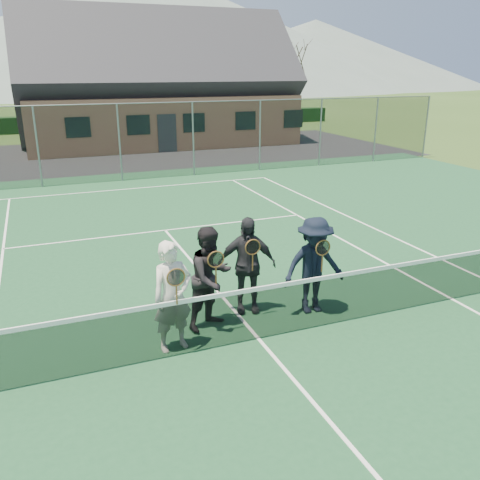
% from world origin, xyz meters
% --- Properties ---
extents(ground, '(220.00, 220.00, 0.00)m').
position_xyz_m(ground, '(0.00, 20.00, 0.00)').
color(ground, '#304D1B').
rests_on(ground, ground).
extents(court_surface, '(30.00, 30.00, 0.02)m').
position_xyz_m(court_surface, '(0.00, 0.00, 0.01)').
color(court_surface, '#1C4C2B').
rests_on(court_surface, ground).
extents(tarmac_carpark, '(40.00, 12.00, 0.01)m').
position_xyz_m(tarmac_carpark, '(-4.00, 20.00, 0.01)').
color(tarmac_carpark, black).
rests_on(tarmac_carpark, ground).
extents(hedge_row, '(40.00, 1.20, 1.10)m').
position_xyz_m(hedge_row, '(0.00, 32.00, 0.55)').
color(hedge_row, black).
rests_on(hedge_row, ground).
extents(hill_centre, '(120.00, 120.00, 22.00)m').
position_xyz_m(hill_centre, '(20.00, 95.00, 11.00)').
color(hill_centre, slate).
rests_on(hill_centre, ground).
extents(hill_east, '(90.00, 90.00, 14.00)m').
position_xyz_m(hill_east, '(55.00, 95.00, 7.00)').
color(hill_east, slate).
rests_on(hill_east, ground).
extents(court_markings, '(11.03, 23.83, 0.01)m').
position_xyz_m(court_markings, '(0.00, 0.00, 0.02)').
color(court_markings, white).
rests_on(court_markings, court_surface).
extents(tennis_net, '(11.68, 0.08, 1.10)m').
position_xyz_m(tennis_net, '(0.00, 0.00, 0.54)').
color(tennis_net, slate).
rests_on(tennis_net, ground).
extents(perimeter_fence, '(30.07, 0.07, 3.02)m').
position_xyz_m(perimeter_fence, '(0.00, 13.50, 1.52)').
color(perimeter_fence, slate).
rests_on(perimeter_fence, ground).
extents(clubhouse, '(15.60, 8.20, 7.70)m').
position_xyz_m(clubhouse, '(4.00, 24.00, 3.99)').
color(clubhouse, '#9E6B4C').
rests_on(clubhouse, ground).
extents(tree_c, '(3.20, 3.20, 7.77)m').
position_xyz_m(tree_c, '(2.00, 33.00, 5.79)').
color(tree_c, '#372514').
rests_on(tree_c, ground).
extents(tree_d, '(3.20, 3.20, 7.77)m').
position_xyz_m(tree_d, '(12.00, 33.00, 5.79)').
color(tree_d, '#3D2616').
rests_on(tree_d, ground).
extents(tree_e, '(3.20, 3.20, 7.77)m').
position_xyz_m(tree_e, '(18.00, 33.00, 5.79)').
color(tree_e, '#342313').
rests_on(tree_e, ground).
extents(player_a, '(0.73, 0.56, 1.80)m').
position_xyz_m(player_a, '(-1.36, 0.25, 0.92)').
color(player_a, silver).
rests_on(player_a, court_surface).
extents(player_b, '(1.08, 0.99, 1.80)m').
position_xyz_m(player_b, '(-0.56, 0.74, 0.92)').
color(player_b, black).
rests_on(player_b, court_surface).
extents(player_c, '(1.14, 0.73, 1.80)m').
position_xyz_m(player_c, '(0.22, 1.06, 0.92)').
color(player_c, '#232428').
rests_on(player_c, court_surface).
extents(player_d, '(1.20, 0.74, 1.80)m').
position_xyz_m(player_d, '(1.34, 0.58, 0.92)').
color(player_d, black).
rests_on(player_d, court_surface).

